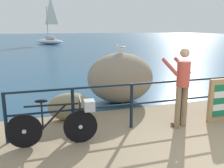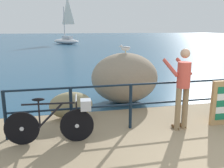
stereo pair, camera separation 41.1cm
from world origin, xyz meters
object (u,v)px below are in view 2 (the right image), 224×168
at_px(person_at_railing, 182,85).
at_px(breakwater_boulder_main, 125,78).
at_px(breakwater_boulder_left, 71,105).
at_px(sailboat, 66,39).
at_px(bicycle, 57,120).
at_px(seagull, 125,48).

relative_size(person_at_railing, breakwater_boulder_main, 0.90).
height_order(breakwater_boulder_left, sailboat, sailboat).
xyz_separation_m(bicycle, seagull, (2.01, 2.33, 1.16)).
bearing_deg(seagull, person_at_railing, 115.54).
xyz_separation_m(breakwater_boulder_left, seagull, (1.68, 1.06, 1.29)).
relative_size(bicycle, seagull, 4.96).
height_order(breakwater_boulder_main, breakwater_boulder_left, breakwater_boulder_main).
bearing_deg(bicycle, breakwater_boulder_main, 54.18).
distance_m(breakwater_boulder_main, seagull, 0.88).
distance_m(breakwater_boulder_left, seagull, 2.36).
distance_m(bicycle, person_at_railing, 2.70).
height_order(seagull, sailboat, sailboat).
bearing_deg(breakwater_boulder_left, person_at_railing, -27.22).
distance_m(breakwater_boulder_main, breakwater_boulder_left, 2.00).
distance_m(bicycle, breakwater_boulder_main, 3.06).
bearing_deg(breakwater_boulder_left, sailboat, 87.84).
height_order(person_at_railing, breakwater_boulder_left, person_at_railing).
height_order(breakwater_boulder_main, seagull, seagull).
xyz_separation_m(bicycle, person_at_railing, (2.65, 0.08, 0.53)).
xyz_separation_m(breakwater_boulder_main, seagull, (0.02, 0.03, 0.88)).
bearing_deg(breakwater_boulder_main, breakwater_boulder_left, -148.11).
distance_m(bicycle, sailboat, 29.59).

